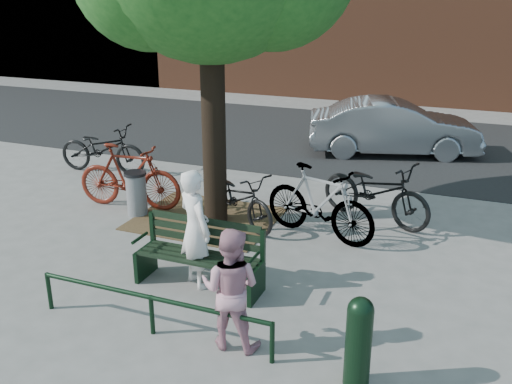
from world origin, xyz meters
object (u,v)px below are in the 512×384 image
at_px(parked_car, 394,127).
at_px(bicycle_c, 238,198).
at_px(person_right, 231,289).
at_px(park_bench, 201,253).
at_px(litter_bin, 136,193).
at_px(person_left, 195,229).
at_px(bollard, 359,339).

bearing_deg(parked_car, bicycle_c, 145.53).
height_order(person_right, bicycle_c, person_right).
bearing_deg(park_bench, litter_bin, 140.24).
relative_size(person_left, bicycle_c, 0.89).
distance_m(park_bench, person_left, 0.35).
relative_size(park_bench, parked_car, 0.43).
bearing_deg(litter_bin, bollard, -34.02).
height_order(bollard, litter_bin, bollard).
distance_m(bicycle_c, parked_car, 5.73).
bearing_deg(person_left, park_bench, -140.62).
distance_m(person_left, litter_bin, 2.88).
bearing_deg(person_right, parked_car, -97.43).
distance_m(person_right, bicycle_c, 3.52).
bearing_deg(person_right, bollard, 169.18).
height_order(person_right, bollard, person_right).
distance_m(person_left, person_right, 1.52).
bearing_deg(bollard, park_bench, 152.06).
distance_m(park_bench, bicycle_c, 2.15).
xyz_separation_m(person_left, parked_car, (1.43, 7.58, -0.16)).
xyz_separation_m(park_bench, person_left, (-0.07, -0.01, 0.35)).
height_order(person_right, litter_bin, person_right).
bearing_deg(bollard, parked_car, 96.84).
bearing_deg(bollard, litter_bin, 145.98).
xyz_separation_m(park_bench, person_right, (0.95, -1.13, 0.24)).
distance_m(person_left, bollard, 2.82).
bearing_deg(person_left, bicycle_c, -48.35).
distance_m(litter_bin, bicycle_c, 1.87).
bearing_deg(bicycle_c, park_bench, -140.57).
xyz_separation_m(litter_bin, parked_car, (3.60, 5.72, 0.26)).
bearing_deg(parked_car, park_bench, 153.03).
bearing_deg(park_bench, parked_car, 79.79).
relative_size(litter_bin, bicycle_c, 0.43).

